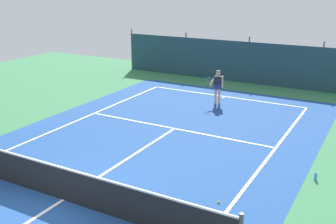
# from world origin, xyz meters

# --- Properties ---
(ground_plane) EXTENTS (36.00, 36.00, 0.00)m
(ground_plane) POSITION_xyz_m (0.00, 0.00, 0.00)
(ground_plane) COLOR #387A4C
(court_surface) EXTENTS (11.02, 26.60, 0.01)m
(court_surface) POSITION_xyz_m (0.00, 0.00, 0.00)
(court_surface) COLOR #1E478C
(court_surface) RESTS_ON ground
(tennis_net) EXTENTS (10.12, 0.10, 1.10)m
(tennis_net) POSITION_xyz_m (0.00, 0.00, 0.51)
(tennis_net) COLOR black
(tennis_net) RESTS_ON ground
(back_fence) EXTENTS (16.30, 0.98, 2.70)m
(back_fence) POSITION_xyz_m (-0.00, 15.86, 0.67)
(back_fence) COLOR #1E3D4C
(back_fence) RESTS_ON ground
(tennis_player) EXTENTS (0.74, 0.74, 1.64)m
(tennis_player) POSITION_xyz_m (0.15, 10.49, 0.96)
(tennis_player) COLOR #D8AD8C
(tennis_player) RESTS_ON ground
(tennis_ball_near_player) EXTENTS (0.07, 0.07, 0.07)m
(tennis_ball_near_player) POSITION_xyz_m (3.76, 1.90, 0.03)
(tennis_ball_near_player) COLOR #CCDB33
(tennis_ball_near_player) RESTS_ON ground
(parked_car) EXTENTS (2.05, 4.22, 1.68)m
(parked_car) POSITION_xyz_m (1.84, 18.68, 0.84)
(parked_car) COLOR silver
(parked_car) RESTS_ON ground
(water_bottle) EXTENTS (0.08, 0.08, 0.24)m
(water_bottle) POSITION_xyz_m (5.79, 4.56, 0.12)
(water_bottle) COLOR #338CD8
(water_bottle) RESTS_ON ground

